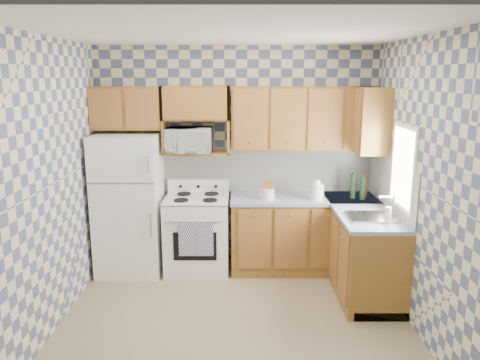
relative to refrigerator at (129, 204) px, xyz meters
name	(u,v)px	position (x,y,z in m)	size (l,w,h in m)	color
floor	(235,322)	(1.27, -1.25, -0.84)	(3.40, 3.40, 0.00)	#7E6F53
back_wall	(236,157)	(1.27, 0.35, 0.51)	(3.40, 0.02, 2.70)	slate
right_wall	(421,187)	(2.97, -1.25, 0.51)	(0.02, 3.20, 2.70)	slate
backsplash_back	(268,169)	(1.68, 0.34, 0.36)	(2.60, 0.01, 0.56)	white
backsplash_right	(391,183)	(2.96, -0.45, 0.36)	(0.01, 1.60, 0.56)	white
refrigerator	(129,204)	(0.00, 0.00, 0.00)	(0.75, 0.70, 1.68)	white
stove_body	(197,235)	(0.80, 0.03, -0.39)	(0.76, 0.65, 0.90)	white
cooktop	(197,199)	(0.80, 0.03, 0.07)	(0.76, 0.65, 0.03)	silver
backguard	(199,186)	(0.80, 0.30, 0.16)	(0.76, 0.08, 0.17)	white
dish_towel_left	(187,239)	(0.72, -0.32, -0.32)	(0.20, 0.03, 0.42)	navy
dish_towel_right	(205,239)	(0.92, -0.32, -0.32)	(0.20, 0.03, 0.42)	navy
base_cabinets_back	(303,235)	(2.10, 0.05, -0.40)	(1.75, 0.60, 0.88)	brown
base_cabinets_right	(360,249)	(2.67, -0.45, -0.40)	(0.60, 1.60, 0.88)	brown
countertop_back	(304,199)	(2.10, 0.05, 0.06)	(1.77, 0.63, 0.04)	slate
countertop_right	(362,210)	(2.67, -0.45, 0.06)	(0.63, 1.60, 0.04)	slate
upper_cabinets_back	(305,118)	(2.10, 0.19, 1.01)	(1.75, 0.33, 0.74)	brown
upper_cabinets_fridge	(127,108)	(-0.02, 0.19, 1.13)	(0.82, 0.33, 0.50)	brown
upper_cabinets_right	(369,120)	(2.81, 0.00, 1.01)	(0.33, 0.70, 0.74)	brown
microwave_shelf	(197,153)	(0.80, 0.19, 0.60)	(0.80, 0.33, 0.03)	brown
microwave	(189,140)	(0.72, 0.12, 0.76)	(0.53, 0.36, 0.30)	white
sink	(371,217)	(2.67, -0.80, 0.09)	(0.48, 0.40, 0.03)	#B7B7BC
window	(403,167)	(2.96, -0.80, 0.61)	(0.02, 0.66, 0.86)	white
bottle_0	(353,186)	(2.67, -0.01, 0.23)	(0.07, 0.07, 0.30)	black
bottle_1	(363,188)	(2.77, -0.07, 0.22)	(0.07, 0.07, 0.28)	black
bottle_2	(365,187)	(2.82, 0.03, 0.21)	(0.07, 0.07, 0.26)	#4F2D10
knife_block	(267,190)	(1.65, -0.03, 0.19)	(0.10, 0.10, 0.22)	brown
electric_kettle	(317,192)	(2.23, -0.11, 0.18)	(0.15, 0.15, 0.19)	white
food_containers	(267,194)	(1.65, -0.05, 0.14)	(0.18, 0.18, 0.12)	beige
soap_bottle	(388,215)	(2.78, -1.00, 0.17)	(0.06, 0.06, 0.17)	beige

